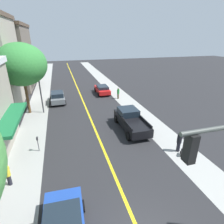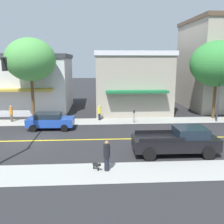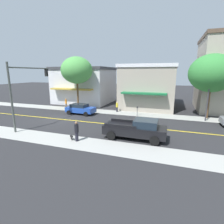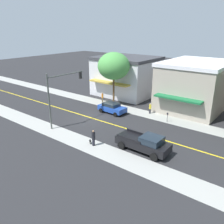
{
  "view_description": "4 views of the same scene",
  "coord_description": "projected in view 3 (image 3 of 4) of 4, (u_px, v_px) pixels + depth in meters",
  "views": [
    {
      "loc": [
        -2.87,
        -4.66,
        8.77
      ],
      "look_at": [
        1.33,
        9.93,
        2.43
      ],
      "focal_mm": 29.2,
      "sensor_mm": 36.0,
      "label": 1
    },
    {
      "loc": [
        19.41,
        5.42,
        6.23
      ],
      "look_at": [
        0.61,
        6.61,
        2.35
      ],
      "focal_mm": 40.74,
      "sensor_mm": 36.0,
      "label": 2
    },
    {
      "loc": [
        18.52,
        13.64,
        5.89
      ],
      "look_at": [
        2.24,
        8.01,
        2.01
      ],
      "focal_mm": 28.11,
      "sensor_mm": 36.0,
      "label": 3
    },
    {
      "loc": [
        22.3,
        21.39,
        11.94
      ],
      "look_at": [
        0.98,
        4.66,
        2.14
      ],
      "focal_mm": 37.82,
      "sensor_mm": 36.0,
      "label": 4
    }
  ],
  "objects": [
    {
      "name": "ground_plane",
      "position": [
        59.0,
        119.0,
        22.72
      ],
      "size": [
        140.0,
        140.0,
        0.0
      ],
      "primitive_type": "plane",
      "color": "#262628"
    },
    {
      "name": "fire_hydrant",
      "position": [
        84.0,
        108.0,
        27.57
      ],
      "size": [
        0.44,
        0.24,
        0.78
      ],
      "color": "red",
      "rests_on": "ground"
    },
    {
      "name": "traffic_light_mast",
      "position": [
        24.0,
        85.0,
        18.37
      ],
      "size": [
        5.85,
        0.32,
        6.88
      ],
      "rotation": [
        0.0,
        0.0,
        3.14
      ],
      "color": "#474C47",
      "rests_on": "ground"
    },
    {
      "name": "street_tree_left_near",
      "position": [
        212.0,
        73.0,
        22.01
      ],
      "size": [
        5.6,
        5.6,
        8.2
      ],
      "color": "brown",
      "rests_on": "ground"
    },
    {
      "name": "sidewalk_right",
      "position": [
        22.0,
        134.0,
        17.1
      ],
      "size": [
        2.7,
        126.0,
        0.01
      ],
      "primitive_type": "cube",
      "color": "#9E9E99",
      "rests_on": "ground"
    },
    {
      "name": "sidewalk_left",
      "position": [
        82.0,
        110.0,
        28.34
      ],
      "size": [
        2.7,
        126.0,
        0.01
      ],
      "primitive_type": "cube",
      "color": "#9E9E99",
      "rests_on": "ground"
    },
    {
      "name": "parking_meter",
      "position": [
        137.0,
        110.0,
        24.36
      ],
      "size": [
        0.12,
        0.18,
        1.3
      ],
      "color": "#4C4C51",
      "rests_on": "ground"
    },
    {
      "name": "street_lamp",
      "position": [
        209.0,
        91.0,
        21.08
      ],
      "size": [
        0.7,
        0.36,
        6.06
      ],
      "color": "#38383D",
      "rests_on": "ground"
    },
    {
      "name": "black_pickup_truck",
      "position": [
        137.0,
        129.0,
        15.79
      ],
      "size": [
        2.32,
        5.6,
        1.85
      ],
      "rotation": [
        0.0,
        0.0,
        1.57
      ],
      "color": "black",
      "rests_on": "ground"
    },
    {
      "name": "pedestrian_yellow_shirt",
      "position": [
        117.0,
        106.0,
        26.82
      ],
      "size": [
        0.32,
        0.32,
        1.57
      ],
      "rotation": [
        0.0,
        0.0,
        0.47
      ],
      "color": "black",
      "rests_on": "ground"
    },
    {
      "name": "street_tree_right_corner",
      "position": [
        77.0,
        70.0,
        27.86
      ],
      "size": [
        4.98,
        4.98,
        8.37
      ],
      "color": "brown",
      "rests_on": "ground"
    },
    {
      "name": "small_dog",
      "position": [
        72.0,
        136.0,
        15.64
      ],
      "size": [
        0.57,
        0.56,
        0.48
      ],
      "rotation": [
        0.0,
        0.0,
        0.77
      ],
      "color": "black",
      "rests_on": "ground"
    },
    {
      "name": "pedestrian_black_shirt",
      "position": [
        76.0,
        131.0,
        15.23
      ],
      "size": [
        0.38,
        0.38,
        1.79
      ],
      "rotation": [
        0.0,
        0.0,
        3.54
      ],
      "color": "black",
      "rests_on": "ground"
    },
    {
      "name": "pale_office_building",
      "position": [
        85.0,
        85.0,
        35.13
      ],
      "size": [
        10.36,
        10.61,
        6.91
      ],
      "rotation": [
        0.0,
        0.0,
        -1.57
      ],
      "color": "silver",
      "rests_on": "ground"
    },
    {
      "name": "pedestrian_orange_shirt",
      "position": [
        66.0,
        103.0,
        29.56
      ],
      "size": [
        0.31,
        0.31,
        1.69
      ],
      "rotation": [
        0.0,
        0.0,
        3.01
      ],
      "color": "brown",
      "rests_on": "ground"
    },
    {
      "name": "blue_sedan_left_curb",
      "position": [
        80.0,
        109.0,
        25.34
      ],
      "size": [
        2.24,
        4.23,
        1.48
      ],
      "rotation": [
        0.0,
        0.0,
        1.53
      ],
      "color": "#1E429E",
      "rests_on": "ground"
    },
    {
      "name": "road_centerline_stripe",
      "position": [
        59.0,
        119.0,
        22.72
      ],
      "size": [
        0.2,
        126.0,
        0.0
      ],
      "primitive_type": "cube",
      "color": "yellow",
      "rests_on": "ground"
    },
    {
      "name": "brick_apartment_block",
      "position": [
        150.0,
        86.0,
        31.01
      ],
      "size": [
        13.05,
        8.85,
        7.17
      ],
      "rotation": [
        0.0,
        0.0,
        -1.57
      ],
      "color": "#A39989",
      "rests_on": "ground"
    }
  ]
}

